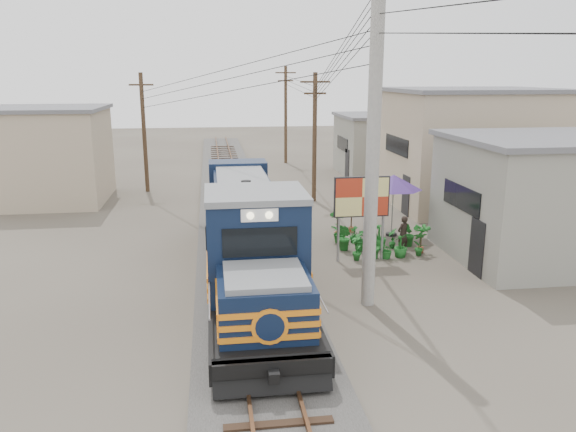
{
  "coord_description": "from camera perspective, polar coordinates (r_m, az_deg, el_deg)",
  "views": [
    {
      "loc": [
        -1.16,
        -16.18,
        6.91
      ],
      "look_at": [
        1.39,
        2.2,
        2.2
      ],
      "focal_mm": 35.0,
      "sensor_mm": 36.0,
      "label": 1
    }
  ],
  "objects": [
    {
      "name": "ground",
      "position": [
        17.63,
        -3.55,
        -8.86
      ],
      "size": [
        120.0,
        120.0,
        0.0
      ],
      "primitive_type": "plane",
      "color": "#473F35",
      "rests_on": "ground"
    },
    {
      "name": "ballast",
      "position": [
        27.08,
        -5.2,
        -0.43
      ],
      "size": [
        3.6,
        70.0,
        0.16
      ],
      "primitive_type": "cube",
      "color": "#595651",
      "rests_on": "ground"
    },
    {
      "name": "track",
      "position": [
        27.04,
        -5.21,
        -0.06
      ],
      "size": [
        1.15,
        70.0,
        0.12
      ],
      "color": "#51331E",
      "rests_on": "ground"
    },
    {
      "name": "locomotive",
      "position": [
        18.93,
        -4.09,
        -1.96
      ],
      "size": [
        2.75,
        14.96,
        3.71
      ],
      "color": "black",
      "rests_on": "ground"
    },
    {
      "name": "utility_pole_main",
      "position": [
        16.47,
        8.66,
        7.42
      ],
      "size": [
        0.4,
        0.4,
        10.0
      ],
      "color": "#9E9B93",
      "rests_on": "ground"
    },
    {
      "name": "wooden_pole_mid",
      "position": [
        30.88,
        2.72,
        8.21
      ],
      "size": [
        1.6,
        0.24,
        7.0
      ],
      "color": "#4C3826",
      "rests_on": "ground"
    },
    {
      "name": "wooden_pole_far",
      "position": [
        44.68,
        -0.24,
        10.42
      ],
      "size": [
        1.6,
        0.24,
        7.5
      ],
      "color": "#4C3826",
      "rests_on": "ground"
    },
    {
      "name": "wooden_pole_left",
      "position": [
        34.55,
        -14.42,
        8.43
      ],
      "size": [
        1.6,
        0.24,
        7.0
      ],
      "color": "#4C3826",
      "rests_on": "ground"
    },
    {
      "name": "power_lines",
      "position": [
        24.7,
        -5.76,
        15.69
      ],
      "size": [
        9.65,
        19.0,
        3.3
      ],
      "color": "black",
      "rests_on": "ground"
    },
    {
      "name": "shophouse_front",
      "position": [
        23.43,
        25.0,
        1.69
      ],
      "size": [
        7.35,
        6.3,
        4.7
      ],
      "color": "gray",
      "rests_on": "ground"
    },
    {
      "name": "shophouse_mid",
      "position": [
        31.55,
        17.93,
        6.63
      ],
      "size": [
        8.4,
        7.35,
        6.2
      ],
      "color": "tan",
      "rests_on": "ground"
    },
    {
      "name": "shophouse_back",
      "position": [
        40.36,
        9.75,
        7.2
      ],
      "size": [
        6.3,
        6.3,
        4.2
      ],
      "color": "gray",
      "rests_on": "ground"
    },
    {
      "name": "shophouse_left",
      "position": [
        33.65,
        -23.2,
        5.75
      ],
      "size": [
        6.3,
        6.3,
        5.2
      ],
      "color": "tan",
      "rests_on": "ground"
    },
    {
      "name": "billboard",
      "position": [
        21.03,
        7.5,
        1.69
      ],
      "size": [
        2.1,
        0.14,
        3.24
      ],
      "rotation": [
        0.0,
        0.0,
        -0.01
      ],
      "color": "#99999E",
      "rests_on": "ground"
    },
    {
      "name": "market_umbrella",
      "position": [
        24.61,
        10.69,
        3.4
      ],
      "size": [
        3.22,
        3.22,
        2.71
      ],
      "rotation": [
        0.0,
        0.0,
        -0.39
      ],
      "color": "black",
      "rests_on": "ground"
    },
    {
      "name": "vendor",
      "position": [
        22.66,
        11.59,
        -1.84
      ],
      "size": [
        0.65,
        0.58,
        1.5
      ],
      "primitive_type": "imported",
      "rotation": [
        0.0,
        0.0,
        3.65
      ],
      "color": "black",
      "rests_on": "ground"
    },
    {
      "name": "plant_nursery",
      "position": [
        22.8,
        8.47,
        -2.28
      ],
      "size": [
        3.47,
        3.18,
        1.12
      ],
      "color": "#1D6622",
      "rests_on": "ground"
    }
  ]
}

